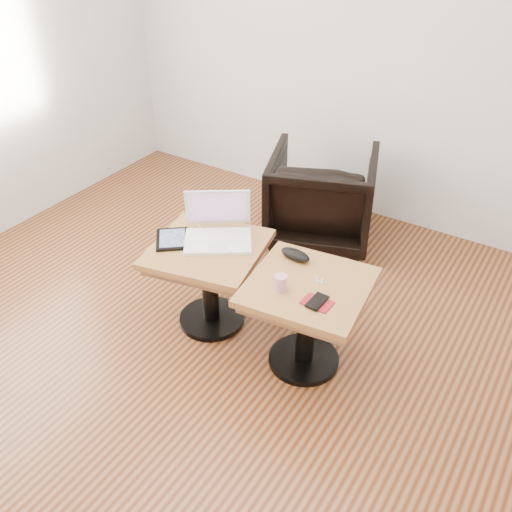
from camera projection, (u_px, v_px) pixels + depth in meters
The scene contains 11 objects.
room_shell at pixel (188, 157), 2.14m from camera, with size 4.52×4.52×2.71m.
side_table_left at pixel (209, 266), 3.19m from camera, with size 0.70×0.70×0.54m.
side_table_right at pixel (307, 305), 2.91m from camera, with size 0.65×0.65×0.54m.
laptop at pixel (218, 230), 3.15m from camera, with size 0.48×0.46×0.26m.
tablet at pixel (172, 239), 3.16m from camera, with size 0.28×0.28×0.02m.
charging_adapter at pixel (190, 217), 3.35m from camera, with size 0.04×0.04×0.02m, color white.
glasses_case at pixel (295, 255), 3.00m from camera, with size 0.17×0.08×0.05m, color black.
striped_cup at pixel (280, 283), 2.77m from camera, with size 0.06×0.06×0.08m, color #BA3A62.
earbuds_tangle at pixel (319, 280), 2.85m from camera, with size 0.07×0.05×0.01m.
phone_on_sleeve at pixel (317, 302), 2.70m from camera, with size 0.14×0.13×0.02m.
armchair at pixel (322, 197), 4.00m from camera, with size 0.71×0.73×0.66m, color black.
Camera 1 is at (1.27, -1.53, 2.25)m, focal length 40.00 mm.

